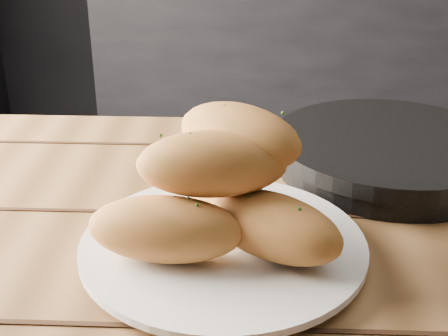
# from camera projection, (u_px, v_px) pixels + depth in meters

# --- Properties ---
(counter) EXTENTS (2.80, 0.60, 0.90)m
(counter) POSITION_uv_depth(u_px,v_px,m) (440.00, 47.00, 2.61)
(counter) COLOR black
(counter) RESTS_ON ground
(plate) EXTENTS (0.29, 0.29, 0.02)m
(plate) POSITION_uv_depth(u_px,v_px,m) (223.00, 247.00, 0.64)
(plate) COLOR white
(plate) RESTS_ON table
(bread_rolls) EXTENTS (0.26, 0.22, 0.14)m
(bread_rolls) POSITION_uv_depth(u_px,v_px,m) (222.00, 189.00, 0.61)
(bread_rolls) COLOR #C36C36
(bread_rolls) RESTS_ON plate
(skillet) EXTENTS (0.43, 0.31, 0.05)m
(skillet) POSITION_uv_depth(u_px,v_px,m) (391.00, 152.00, 0.82)
(skillet) COLOR black
(skillet) RESTS_ON table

